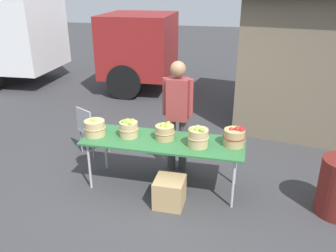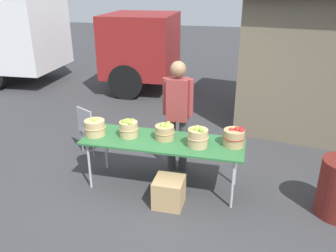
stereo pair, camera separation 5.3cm
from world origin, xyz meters
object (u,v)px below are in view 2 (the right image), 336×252
apple_basket_red_0 (234,137)px  apple_basket_green_2 (165,132)px  produce_crate (169,192)px  apple_basket_green_0 (95,127)px  box_truck (21,32)px  apple_basket_green_1 (129,128)px  apple_basket_green_3 (198,137)px  market_table (163,143)px  vendor_adult (178,109)px  folding_chair (91,127)px

apple_basket_red_0 → apple_basket_green_2: bearing=-178.8°
apple_basket_red_0 → produce_crate: apple_basket_red_0 is taller
apple_basket_green_0 → box_truck: bearing=133.4°
apple_basket_green_0 → apple_basket_green_2: size_ratio=1.10×
apple_basket_red_0 → produce_crate: (-0.79, -0.52, -0.68)m
apple_basket_green_0 → apple_basket_green_1: apple_basket_green_0 is taller
apple_basket_green_2 → apple_basket_green_3: bearing=-14.0°
market_table → vendor_adult: vendor_adult is taller
apple_basket_red_0 → box_truck: box_truck is taller
apple_basket_red_0 → folding_chair: (-2.48, 0.67, -0.37)m
produce_crate → box_truck: bearing=138.0°
apple_basket_red_0 → box_truck: bearing=144.7°
market_table → folding_chair: bearing=153.5°
apple_basket_green_2 → box_truck: bearing=140.0°
apple_basket_green_0 → apple_basket_green_2: (1.03, 0.11, -0.01)m
box_truck → apple_basket_green_1: bearing=-45.6°
vendor_adult → folding_chair: bearing=-9.4°
market_table → box_truck: bearing=139.6°
apple_basket_green_2 → apple_basket_red_0: size_ratio=0.94×
apple_basket_green_1 → apple_basket_green_3: apple_basket_green_3 is taller
market_table → vendor_adult: bearing=80.6°
apple_basket_green_0 → apple_basket_green_3: apple_basket_green_3 is taller
folding_chair → produce_crate: (1.69, -1.19, -0.31)m
apple_basket_red_0 → box_truck: (-6.46, 4.58, 0.61)m
vendor_adult → box_truck: bearing=-38.8°
market_table → apple_basket_green_2: (0.01, 0.06, 0.15)m
apple_basket_green_2 → apple_basket_green_0: bearing=-174.0°
apple_basket_green_1 → apple_basket_green_3: (1.03, -0.09, 0.01)m
apple_basket_green_0 → folding_chair: size_ratio=0.37×
apple_basket_red_0 → produce_crate: size_ratio=0.78×
vendor_adult → apple_basket_green_1: bearing=38.8°
apple_basket_green_1 → box_truck: bearing=136.9°
apple_basket_green_1 → folding_chair: size_ratio=0.33×
folding_chair → box_truck: bearing=-15.0°
apple_basket_green_1 → apple_basket_red_0: bearing=2.2°
apple_basket_green_1 → apple_basket_green_2: apple_basket_green_1 is taller
vendor_adult → apple_basket_red_0: bearing=149.7°
vendor_adult → folding_chair: 1.68m
market_table → apple_basket_green_3: bearing=-7.6°
apple_basket_green_1 → apple_basket_green_2: size_ratio=0.98×
apple_basket_green_1 → folding_chair: bearing=143.3°
market_table → apple_basket_red_0: bearing=4.4°
vendor_adult → box_truck: (-5.56, 4.10, 0.44)m
apple_basket_green_2 → apple_basket_green_3: (0.50, -0.12, 0.02)m
apple_basket_red_0 → market_table: bearing=-175.6°
apple_basket_green_0 → box_truck: (-4.46, 4.71, 0.62)m
apple_basket_green_2 → folding_chair: apple_basket_green_2 is taller
apple_basket_green_0 → produce_crate: bearing=-17.7°
vendor_adult → produce_crate: vendor_adult is taller
box_truck → folding_chair: box_truck is taller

